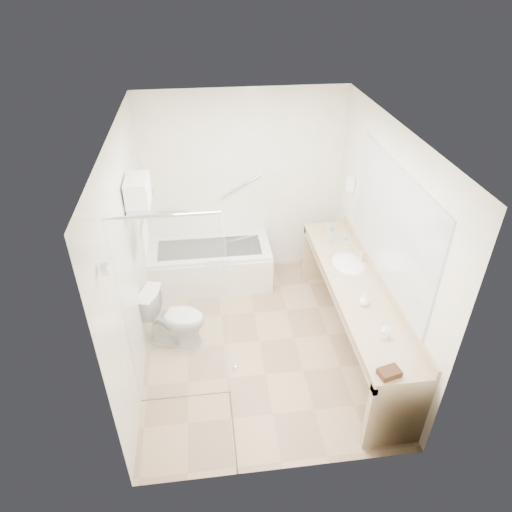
{
  "coord_description": "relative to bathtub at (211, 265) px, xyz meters",
  "views": [
    {
      "loc": [
        -0.52,
        -3.86,
        3.78
      ],
      "look_at": [
        0.0,
        0.3,
        1.0
      ],
      "focal_mm": 32.0,
      "sensor_mm": 36.0,
      "label": 1
    }
  ],
  "objects": [
    {
      "name": "wall_left",
      "position": [
        -0.8,
        -1.24,
        0.97
      ],
      "size": [
        0.1,
        3.2,
        2.5
      ],
      "primitive_type": "cube",
      "color": "white",
      "rests_on": "ground"
    },
    {
      "name": "mirror",
      "position": [
        1.79,
        -1.39,
        1.27
      ],
      "size": [
        0.02,
        2.0,
        1.2
      ],
      "primitive_type": "cube",
      "color": "silver",
      "rests_on": "wall_right"
    },
    {
      "name": "floor",
      "position": [
        0.5,
        -1.24,
        -0.28
      ],
      "size": [
        3.2,
        3.2,
        0.0
      ],
      "primitive_type": "plane",
      "color": "tan",
      "rests_on": "ground"
    },
    {
      "name": "wall_back",
      "position": [
        0.5,
        0.36,
        0.97
      ],
      "size": [
        2.6,
        0.1,
        2.5
      ],
      "primitive_type": "cube",
      "color": "white",
      "rests_on": "ground"
    },
    {
      "name": "wall_front",
      "position": [
        0.5,
        -2.84,
        0.97
      ],
      "size": [
        2.6,
        0.1,
        2.5
      ],
      "primitive_type": "cube",
      "color": "white",
      "rests_on": "ground"
    },
    {
      "name": "towel_shelf",
      "position": [
        -0.67,
        -0.89,
        1.48
      ],
      "size": [
        0.24,
        0.55,
        0.81
      ],
      "color": "silver",
      "rests_on": "wall_left"
    },
    {
      "name": "drinking_glass_far",
      "position": [
        1.51,
        -0.22,
        0.61
      ],
      "size": [
        0.07,
        0.07,
        0.08
      ],
      "primitive_type": "cylinder",
      "rotation": [
        0.0,
        0.0,
        0.06
      ],
      "color": "silver",
      "rests_on": "vanity_counter"
    },
    {
      "name": "water_bottle_right",
      "position": [
        1.46,
        -0.54,
        0.66
      ],
      "size": [
        0.06,
        0.06,
        0.19
      ],
      "rotation": [
        0.0,
        0.0,
        -0.26
      ],
      "color": "silver",
      "rests_on": "vanity_counter"
    },
    {
      "name": "wall_right",
      "position": [
        1.8,
        -1.24,
        0.97
      ],
      "size": [
        0.1,
        3.2,
        2.5
      ],
      "primitive_type": "cube",
      "color": "white",
      "rests_on": "ground"
    },
    {
      "name": "grab_bar_short",
      "position": [
        -0.45,
        0.32,
        0.67
      ],
      "size": [
        0.4,
        0.03,
        0.03
      ],
      "primitive_type": "cylinder",
      "rotation": [
        0.0,
        1.57,
        0.0
      ],
      "color": "silver",
      "rests_on": "wall_back"
    },
    {
      "name": "ceiling",
      "position": [
        0.5,
        -1.24,
        2.22
      ],
      "size": [
        2.6,
        3.2,
        0.1
      ],
      "primitive_type": "cube",
      "color": "silver",
      "rests_on": "wall_back"
    },
    {
      "name": "amenity_basket",
      "position": [
        1.4,
        -2.64,
        0.6
      ],
      "size": [
        0.2,
        0.16,
        0.06
      ],
      "primitive_type": "cube",
      "rotation": [
        0.0,
        0.0,
        0.24
      ],
      "color": "#452518",
      "rests_on": "vanity_counter"
    },
    {
      "name": "faucet",
      "position": [
        1.7,
        -0.99,
        0.65
      ],
      "size": [
        0.03,
        0.03,
        0.14
      ],
      "primitive_type": "cylinder",
      "color": "silver",
      "rests_on": "vanity_counter"
    },
    {
      "name": "bathtub",
      "position": [
        0.0,
        0.0,
        0.0
      ],
      "size": [
        1.6,
        0.73,
        0.59
      ],
      "color": "silver",
      "rests_on": "floor"
    },
    {
      "name": "sink",
      "position": [
        1.55,
        -0.99,
        0.54
      ],
      "size": [
        0.4,
        0.52,
        0.14
      ],
      "primitive_type": "ellipsoid",
      "color": "silver",
      "rests_on": "vanity_counter"
    },
    {
      "name": "water_bottle_mid",
      "position": [
        1.48,
        -0.5,
        0.66
      ],
      "size": [
        0.06,
        0.06,
        0.18
      ],
      "rotation": [
        0.0,
        0.0,
        0.11
      ],
      "color": "silver",
      "rests_on": "vanity_counter"
    },
    {
      "name": "hairdryer_unit",
      "position": [
        1.75,
        -0.19,
        1.17
      ],
      "size": [
        0.08,
        0.1,
        0.18
      ],
      "primitive_type": "cube",
      "color": "white",
      "rests_on": "wall_right"
    },
    {
      "name": "soap_bottle_a",
      "position": [
        1.52,
        -2.21,
        0.61
      ],
      "size": [
        0.12,
        0.16,
        0.07
      ],
      "primitive_type": "imported",
      "rotation": [
        0.0,
        0.0,
        -0.41
      ],
      "color": "white",
      "rests_on": "vanity_counter"
    },
    {
      "name": "grab_bar_long",
      "position": [
        0.45,
        0.32,
        0.97
      ],
      "size": [
        0.53,
        0.03,
        0.33
      ],
      "primitive_type": "cylinder",
      "rotation": [
        0.0,
        1.05,
        0.0
      ],
      "color": "silver",
      "rests_on": "wall_back"
    },
    {
      "name": "drinking_glass_near",
      "position": [
        1.35,
        -0.85,
        0.62
      ],
      "size": [
        0.08,
        0.08,
        0.08
      ],
      "primitive_type": "cylinder",
      "rotation": [
        0.0,
        0.0,
        0.3
      ],
      "color": "silver",
      "rests_on": "vanity_counter"
    },
    {
      "name": "vanity_counter",
      "position": [
        1.52,
        -1.39,
        0.36
      ],
      "size": [
        0.55,
        2.7,
        0.95
      ],
      "color": "tan",
      "rests_on": "floor"
    },
    {
      "name": "soap_bottle_b",
      "position": [
        1.49,
        -1.73,
        0.62
      ],
      "size": [
        0.12,
        0.14,
        0.1
      ],
      "primitive_type": "imported",
      "rotation": [
        0.0,
        0.0,
        -0.24
      ],
      "color": "white",
      "rests_on": "vanity_counter"
    },
    {
      "name": "shower_enclosure",
      "position": [
        -0.13,
        -2.16,
        0.79
      ],
      "size": [
        0.96,
        0.91,
        2.11
      ],
      "color": "silver",
      "rests_on": "floor"
    },
    {
      "name": "water_bottle_left",
      "position": [
        1.56,
        -0.8,
        0.67
      ],
      "size": [
        0.07,
        0.07,
        0.22
      ],
      "rotation": [
        0.0,
        0.0,
        0.36
      ],
      "color": "silver",
      "rests_on": "vanity_counter"
    },
    {
      "name": "toilet",
      "position": [
        -0.45,
        -1.1,
        0.07
      ],
      "size": [
        0.79,
        0.58,
        0.69
      ],
      "primitive_type": "imported",
      "rotation": [
        0.0,
        0.0,
        1.27
      ],
      "color": "silver",
      "rests_on": "floor"
    }
  ]
}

